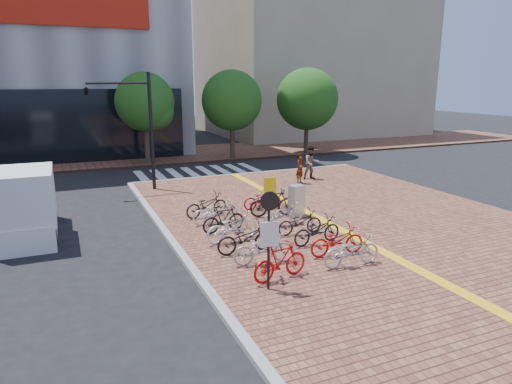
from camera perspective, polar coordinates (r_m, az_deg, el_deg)
name	(u,v)px	position (r m, az deg, el deg)	size (l,w,h in m)	color
ground	(302,247)	(15.76, 5.71, -6.82)	(120.00, 120.00, 0.00)	black
sidewalk	(490,289)	(14.01, 27.19, -10.72)	(14.00, 34.00, 0.15)	brown
tactile_strip	(462,293)	(13.26, 24.40, -11.39)	(0.40, 34.00, 0.01)	yellow
kerb_west	(249,347)	(10.09, -0.85, -18.83)	(0.25, 34.00, 0.15)	gray
kerb_north	(249,174)	(27.44, -0.90, 2.28)	(14.00, 0.25, 0.15)	gray
far_sidewalk	(167,155)	(35.06, -11.13, 4.53)	(70.00, 8.00, 0.15)	brown
building_beige	(307,48)	(51.60, 6.35, 17.50)	(20.00, 18.00, 18.00)	gray
crosswalk	(199,172)	(28.50, -7.10, 2.47)	(7.50, 4.00, 0.01)	silver
street_trees	(246,102)	(32.75, -1.27, 11.23)	(16.20, 4.60, 6.35)	#38281E
bike_0	(280,261)	(12.71, 3.04, -8.63)	(0.50, 1.76, 1.06)	red
bike_1	(264,248)	(13.72, 0.97, -7.05)	(0.66, 1.88, 0.99)	#A8A8AC
bike_2	(245,238)	(14.57, -1.33, -5.78)	(0.66, 1.90, 1.00)	black
bike_3	(232,226)	(15.64, -3.00, -4.30)	(0.70, 2.01, 1.06)	white
bike_4	(224,219)	(16.59, -4.07, -3.36)	(0.47, 1.66, 1.00)	black
bike_5	(215,211)	(17.60, -5.10, -2.41)	(0.65, 1.86, 0.98)	silver
bike_6	(207,205)	(18.54, -6.19, -1.61)	(0.64, 1.85, 0.97)	black
bike_7	(352,250)	(13.87, 11.86, -7.13)	(0.65, 1.88, 0.99)	#B4B5B9
bike_8	(337,240)	(14.61, 10.10, -5.99)	(0.65, 1.85, 0.97)	#BA110D
bike_9	(317,230)	(15.50, 7.63, -4.76)	(0.64, 1.83, 0.96)	black
bike_10	(300,222)	(16.40, 5.50, -3.78)	(0.59, 1.70, 0.89)	black
bike_11	(283,214)	(17.32, 3.40, -2.75)	(0.61, 1.74, 0.92)	silver
bike_12	(273,203)	(18.44, 2.11, -1.33)	(0.54, 1.92, 1.16)	black
bike_13	(262,199)	(19.47, 0.81, -0.92)	(0.59, 1.68, 0.88)	#A80C0C
pedestrian_a	(300,168)	(24.47, 5.54, 2.95)	(0.60, 0.39, 1.63)	gray
pedestrian_b	(311,163)	(25.69, 6.93, 3.64)	(0.89, 0.69, 1.83)	#4B535F
utility_box	(296,201)	(18.58, 5.08, -1.07)	(0.58, 0.42, 1.27)	silver
yellow_sign	(270,192)	(17.19, 1.71, -0.02)	(0.50, 0.11, 1.85)	#B7B7BC
notice_sign	(269,229)	(11.69, 1.66, -4.62)	(0.49, 0.17, 2.67)	black
traffic_light_pole	(122,110)	(23.10, -16.39, 9.78)	(3.11, 1.20, 5.79)	black
box_truck	(25,204)	(18.28, -26.87, -1.38)	(2.00, 4.48, 2.59)	white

